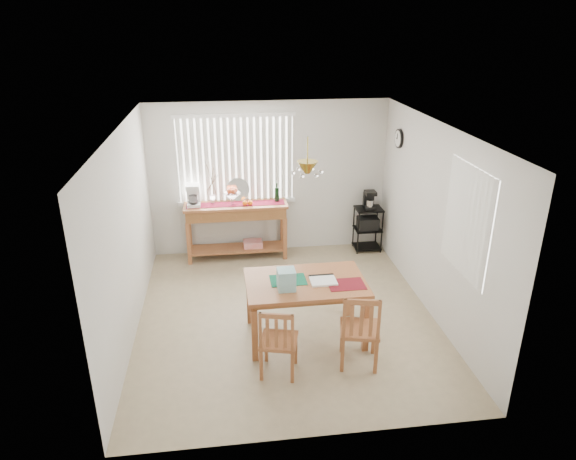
{
  "coord_description": "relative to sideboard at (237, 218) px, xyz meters",
  "views": [
    {
      "loc": [
        -0.77,
        -6.07,
        3.81
      ],
      "look_at": [
        0.1,
        0.55,
        1.05
      ],
      "focal_mm": 32.0,
      "sensor_mm": 36.0,
      "label": 1
    }
  ],
  "objects": [
    {
      "name": "room_shell",
      "position": [
        0.58,
        -1.97,
        0.97
      ],
      "size": [
        4.2,
        4.7,
        2.7
      ],
      "color": "silver",
      "rests_on": "ground"
    },
    {
      "name": "table_items",
      "position": [
        0.61,
        -2.63,
        0.17
      ],
      "size": [
        1.14,
        0.53,
        0.25
      ],
      "color": "#126546",
      "rests_on": "dining_table"
    },
    {
      "name": "cart_items",
      "position": [
        2.28,
        0.02,
        0.2
      ],
      "size": [
        0.18,
        0.22,
        0.32
      ],
      "color": "black",
      "rests_on": "wire_cart"
    },
    {
      "name": "sideboard_items",
      "position": [
        -0.29,
        0.02,
        0.39
      ],
      "size": [
        1.62,
        0.41,
        0.74
      ],
      "color": "maroon",
      "rests_on": "sideboard"
    },
    {
      "name": "wire_cart",
      "position": [
        2.28,
        0.01,
        -0.25
      ],
      "size": [
        0.46,
        0.37,
        0.78
      ],
      "color": "black",
      "rests_on": "ground"
    },
    {
      "name": "dining_table",
      "position": [
        0.76,
        -2.5,
        -0.02
      ],
      "size": [
        1.5,
        0.97,
        0.8
      ],
      "color": "#A66238",
      "rests_on": "ground"
    },
    {
      "name": "sideboard",
      "position": [
        0.0,
        0.0,
        0.0
      ],
      "size": [
        1.71,
        0.48,
        0.96
      ],
      "color": "#A66238",
      "rests_on": "ground"
    },
    {
      "name": "chair_right",
      "position": [
        1.28,
        -3.17,
        -0.25
      ],
      "size": [
        0.53,
        0.53,
        0.97
      ],
      "color": "#A66238",
      "rests_on": "ground"
    },
    {
      "name": "chair_left",
      "position": [
        0.33,
        -3.22,
        -0.28
      ],
      "size": [
        0.5,
        0.5,
        0.89
      ],
      "color": "#A66238",
      "rests_on": "ground"
    },
    {
      "name": "ground",
      "position": [
        0.58,
        -1.99,
        -0.73
      ],
      "size": [
        4.0,
        4.5,
        0.01
      ],
      "primitive_type": "cube",
      "color": "tan"
    }
  ]
}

